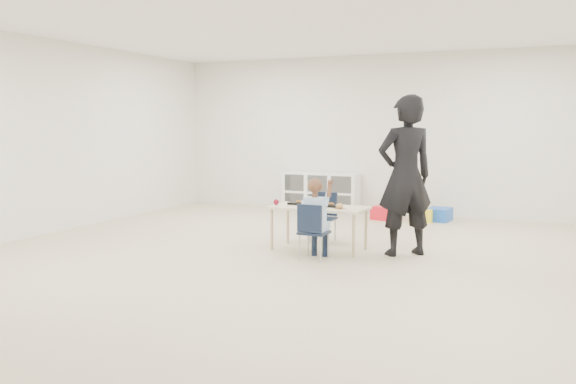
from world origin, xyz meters
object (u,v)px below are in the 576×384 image
at_px(cubby_shelf, 321,192).
at_px(adult, 405,176).
at_px(table, 319,228).
at_px(child, 314,215).
at_px(chair_near, 314,231).

relative_size(cubby_shelf, adult, 0.73).
relative_size(table, child, 1.16).
height_order(table, cubby_shelf, cubby_shelf).
bearing_deg(child, adult, 36.77).
height_order(table, chair_near, chair_near).
height_order(chair_near, adult, adult).
bearing_deg(chair_near, table, 106.07).
bearing_deg(adult, table, -32.45).
xyz_separation_m(child, adult, (0.91, 0.66, 0.44)).
bearing_deg(adult, child, -3.92).
bearing_deg(chair_near, child, 0.00).
distance_m(cubby_shelf, adult, 3.92).
bearing_deg(chair_near, adult, 36.77).
bearing_deg(table, chair_near, -73.93).
xyz_separation_m(table, adult, (1.05, 0.14, 0.68)).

